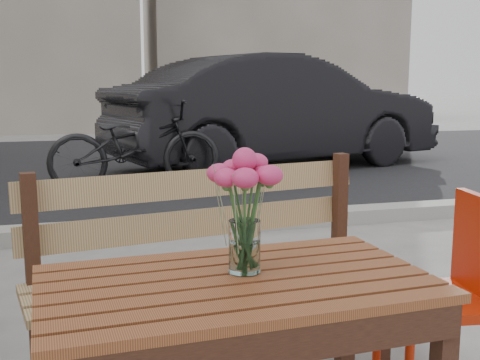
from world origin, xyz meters
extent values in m
cube|color=black|center=(0.00, 7.00, 0.00)|extent=(30.00, 8.00, 0.00)
cube|color=gray|center=(0.00, 3.00, 0.06)|extent=(30.00, 0.25, 0.12)
cube|color=gray|center=(5.00, 15.00, 3.00)|extent=(7.00, 3.00, 6.00)
cube|color=#5B2D18|center=(-0.07, -0.11, 0.66)|extent=(1.12, 0.70, 0.03)
cube|color=black|center=(0.42, 0.19, 0.32)|extent=(0.06, 0.06, 0.64)
cube|color=olive|center=(0.03, 0.51, 0.47)|extent=(1.52, 0.65, 0.03)
cube|color=olive|center=(0.00, 0.73, 0.71)|extent=(1.45, 0.29, 0.40)
cube|color=black|center=(0.73, 0.46, 0.24)|extent=(0.06, 0.06, 0.48)
cube|color=black|center=(-0.66, 0.56, 0.45)|extent=(0.06, 0.06, 0.89)
cube|color=black|center=(0.67, 0.79, 0.45)|extent=(0.06, 0.06, 0.89)
cube|color=#AC1F07|center=(0.79, 0.21, 0.40)|extent=(0.44, 0.44, 0.04)
cylinder|color=#AC1F07|center=(0.65, 0.39, 0.19)|extent=(0.03, 0.03, 0.38)
cylinder|color=#AC1F07|center=(0.97, 0.35, 0.19)|extent=(0.03, 0.03, 0.38)
cylinder|color=white|center=(-0.03, -0.06, 0.75)|extent=(0.09, 0.09, 0.15)
cylinder|color=#376831|center=(-0.03, -0.06, 0.82)|extent=(0.05, 0.05, 0.31)
imported|color=black|center=(2.22, 6.36, 0.78)|extent=(4.97, 2.78, 1.55)
imported|color=black|center=(0.13, 5.08, 0.50)|extent=(1.93, 0.72, 1.01)
camera|label=1|loc=(-0.48, -1.68, 1.22)|focal=45.00mm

